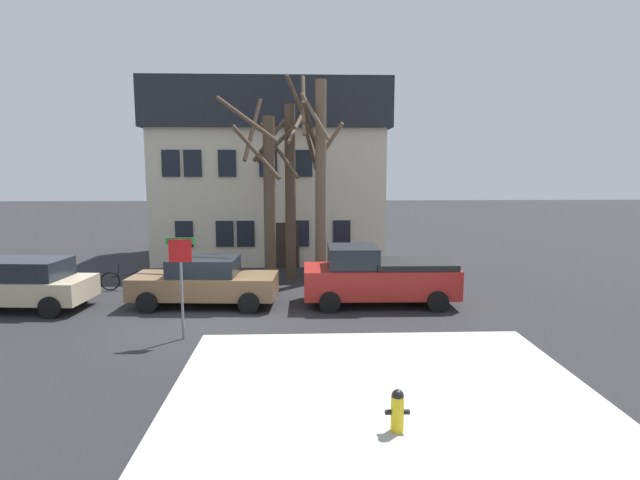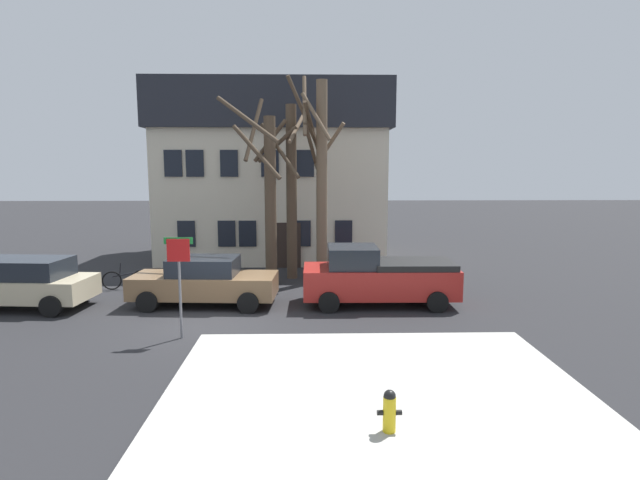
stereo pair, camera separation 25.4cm
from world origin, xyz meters
The scene contains 12 objects.
ground_plane centered at (0.00, 0.00, 0.00)m, with size 120.00×120.00×0.00m, color #262628.
sidewalk_slab centered at (4.39, -5.23, 0.06)m, with size 8.52×7.61×0.12m, color #B7B5AD.
building_main centered at (1.24, 11.99, 4.43)m, with size 11.41×7.34×8.66m.
tree_bare_near centered at (1.47, 5.19, 3.76)m, with size 3.05×3.08×7.33m.
tree_bare_mid centered at (2.40, 6.18, 3.93)m, with size 2.42×1.89×8.09m.
tree_bare_far centered at (3.51, 5.70, 4.29)m, with size 2.31×2.17×8.25m.
car_beige_wagon centered at (-6.30, 1.78, 0.87)m, with size 4.49×2.37×1.66m.
car_brown_sedan centered at (-0.46, 2.01, 0.82)m, with size 4.87×2.24×1.63m.
pickup_truck_red centered at (5.36, 1.98, 0.96)m, with size 5.11×2.27×1.99m.
fire_hydrant centered at (4.38, -6.60, 0.50)m, with size 0.42×0.22×0.74m.
street_sign_pole centered at (-0.41, -1.35, 1.93)m, with size 0.76×0.07×2.75m.
bicycle_leaning centered at (-3.92, 4.41, 0.37)m, with size 1.72×0.41×1.03m.
Camera 2 is at (3.01, -14.59, 4.52)m, focal length 28.35 mm.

